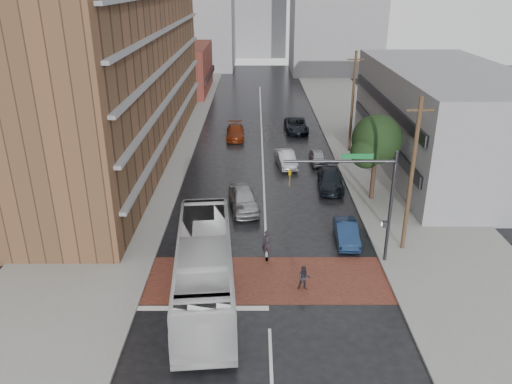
{
  "coord_description": "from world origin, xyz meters",
  "views": [
    {
      "loc": [
        -0.7,
        -24.29,
        16.1
      ],
      "look_at": [
        -0.67,
        5.32,
        3.5
      ],
      "focal_mm": 35.0,
      "sensor_mm": 36.0,
      "label": 1
    }
  ],
  "objects_px": {
    "suv_travel": "(296,125)",
    "pedestrian_b": "(304,278)",
    "car_travel_c": "(235,132)",
    "transit_bus": "(204,267)",
    "car_travel_b": "(286,159)",
    "car_parked_near": "(346,233)",
    "car_parked_far": "(318,157)",
    "pedestrian_a": "(267,244)",
    "car_parked_mid": "(331,179)",
    "car_travel_a": "(243,199)"
  },
  "relations": [
    {
      "from": "transit_bus",
      "to": "suv_travel",
      "type": "relative_size",
      "value": 2.34
    },
    {
      "from": "pedestrian_b",
      "to": "car_parked_near",
      "type": "xyz_separation_m",
      "value": [
        3.32,
        5.62,
        -0.07
      ]
    },
    {
      "from": "pedestrian_a",
      "to": "car_travel_c",
      "type": "relative_size",
      "value": 0.39
    },
    {
      "from": "car_travel_a",
      "to": "car_travel_b",
      "type": "relative_size",
      "value": 1.12
    },
    {
      "from": "transit_bus",
      "to": "car_parked_far",
      "type": "relative_size",
      "value": 3.49
    },
    {
      "from": "car_travel_a",
      "to": "car_travel_b",
      "type": "height_order",
      "value": "car_travel_a"
    },
    {
      "from": "pedestrian_a",
      "to": "pedestrian_b",
      "type": "distance_m",
      "value": 4.05
    },
    {
      "from": "car_travel_a",
      "to": "car_parked_mid",
      "type": "xyz_separation_m",
      "value": [
        7.21,
        4.34,
        -0.12
      ]
    },
    {
      "from": "car_travel_c",
      "to": "suv_travel",
      "type": "height_order",
      "value": "suv_travel"
    },
    {
      "from": "pedestrian_b",
      "to": "car_travel_c",
      "type": "bearing_deg",
      "value": 101.27
    },
    {
      "from": "suv_travel",
      "to": "pedestrian_b",
      "type": "bearing_deg",
      "value": -95.22
    },
    {
      "from": "car_travel_a",
      "to": "car_parked_far",
      "type": "height_order",
      "value": "car_travel_a"
    },
    {
      "from": "pedestrian_a",
      "to": "pedestrian_b",
      "type": "bearing_deg",
      "value": -37.02
    },
    {
      "from": "car_parked_near",
      "to": "car_parked_far",
      "type": "bearing_deg",
      "value": 92.19
    },
    {
      "from": "transit_bus",
      "to": "car_parked_near",
      "type": "distance_m",
      "value": 10.78
    },
    {
      "from": "pedestrian_b",
      "to": "car_parked_mid",
      "type": "relative_size",
      "value": 0.29
    },
    {
      "from": "transit_bus",
      "to": "car_parked_near",
      "type": "relative_size",
      "value": 3.14
    },
    {
      "from": "car_parked_near",
      "to": "car_parked_far",
      "type": "height_order",
      "value": "car_parked_near"
    },
    {
      "from": "car_travel_b",
      "to": "car_parked_near",
      "type": "height_order",
      "value": "car_travel_b"
    },
    {
      "from": "car_parked_near",
      "to": "car_parked_far",
      "type": "distance_m",
      "value": 15.42
    },
    {
      "from": "car_travel_b",
      "to": "car_travel_a",
      "type": "bearing_deg",
      "value": -119.4
    },
    {
      "from": "car_travel_a",
      "to": "car_parked_far",
      "type": "distance_m",
      "value": 12.41
    },
    {
      "from": "pedestrian_b",
      "to": "car_travel_a",
      "type": "distance_m",
      "value": 11.29
    },
    {
      "from": "car_travel_a",
      "to": "car_parked_far",
      "type": "relative_size",
      "value": 1.37
    },
    {
      "from": "pedestrian_a",
      "to": "car_travel_b",
      "type": "distance_m",
      "value": 16.9
    },
    {
      "from": "car_travel_a",
      "to": "car_travel_c",
      "type": "bearing_deg",
      "value": 84.97
    },
    {
      "from": "pedestrian_a",
      "to": "car_travel_a",
      "type": "relative_size",
      "value": 0.38
    },
    {
      "from": "pedestrian_b",
      "to": "car_travel_b",
      "type": "height_order",
      "value": "pedestrian_b"
    },
    {
      "from": "car_travel_b",
      "to": "car_travel_c",
      "type": "height_order",
      "value": "car_travel_b"
    },
    {
      "from": "transit_bus",
      "to": "suv_travel",
      "type": "bearing_deg",
      "value": 72.08
    },
    {
      "from": "suv_travel",
      "to": "car_parked_far",
      "type": "bearing_deg",
      "value": -85.24
    },
    {
      "from": "car_travel_b",
      "to": "pedestrian_b",
      "type": "bearing_deg",
      "value": -98.32
    },
    {
      "from": "transit_bus",
      "to": "car_travel_b",
      "type": "height_order",
      "value": "transit_bus"
    },
    {
      "from": "car_travel_b",
      "to": "suv_travel",
      "type": "bearing_deg",
      "value": 72.97
    },
    {
      "from": "pedestrian_b",
      "to": "car_travel_b",
      "type": "xyz_separation_m",
      "value": [
        0.12,
        20.28,
        -0.01
      ]
    },
    {
      "from": "car_travel_a",
      "to": "pedestrian_a",
      "type": "bearing_deg",
      "value": -86.1
    },
    {
      "from": "car_travel_c",
      "to": "car_parked_far",
      "type": "bearing_deg",
      "value": -47.13
    },
    {
      "from": "car_travel_a",
      "to": "car_parked_near",
      "type": "distance_m",
      "value": 8.62
    },
    {
      "from": "pedestrian_a",
      "to": "suv_travel",
      "type": "bearing_deg",
      "value": 105.46
    },
    {
      "from": "suv_travel",
      "to": "car_parked_far",
      "type": "height_order",
      "value": "suv_travel"
    },
    {
      "from": "pedestrian_a",
      "to": "car_travel_c",
      "type": "distance_m",
      "value": 25.98
    },
    {
      "from": "car_parked_far",
      "to": "transit_bus",
      "type": "bearing_deg",
      "value": -113.5
    },
    {
      "from": "suv_travel",
      "to": "car_parked_near",
      "type": "bearing_deg",
      "value": -88.75
    },
    {
      "from": "transit_bus",
      "to": "suv_travel",
      "type": "height_order",
      "value": "transit_bus"
    },
    {
      "from": "pedestrian_a",
      "to": "car_travel_b",
      "type": "height_order",
      "value": "pedestrian_a"
    },
    {
      "from": "pedestrian_b",
      "to": "pedestrian_a",
      "type": "bearing_deg",
      "value": 121.26
    },
    {
      "from": "car_travel_b",
      "to": "car_parked_far",
      "type": "xyz_separation_m",
      "value": [
        3.08,
        0.75,
        -0.11
      ]
    },
    {
      "from": "transit_bus",
      "to": "car_parked_mid",
      "type": "distance_m",
      "value": 18.0
    },
    {
      "from": "pedestrian_b",
      "to": "car_parked_near",
      "type": "height_order",
      "value": "pedestrian_b"
    },
    {
      "from": "car_travel_b",
      "to": "car_parked_mid",
      "type": "height_order",
      "value": "same"
    }
  ]
}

